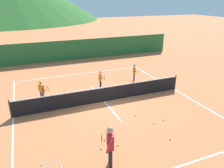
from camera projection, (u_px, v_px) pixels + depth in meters
ground_plane at (104, 101)px, 13.70m from camera, size 120.00×120.00×0.00m
line_baseline_far at (81, 74)px, 18.71m from camera, size 10.50×0.08×0.01m
line_sideline_west at (13, 117)px, 11.85m from camera, size 0.08×12.23×0.01m
line_sideline_east at (174, 89)px, 15.55m from camera, size 0.08×12.23×0.01m
line_service_center at (104, 101)px, 13.70m from camera, size 0.08×5.31×0.01m
tennis_net at (104, 94)px, 13.52m from camera, size 10.72×0.08×1.05m
instructor at (110, 143)px, 8.10m from camera, size 0.46×0.84×1.72m
student_0 at (42, 90)px, 13.36m from camera, size 0.60×0.57×1.38m
student_1 at (101, 78)px, 15.39m from camera, size 0.42×0.72×1.32m
student_2 at (134, 71)px, 16.88m from camera, size 0.44×0.72×1.32m
tennis_ball_0 at (135, 116)px, 11.99m from camera, size 0.07×0.07×0.07m
tennis_ball_1 at (163, 120)px, 11.59m from camera, size 0.07×0.07×0.07m
tennis_ball_2 at (170, 139)px, 9.97m from camera, size 0.07×0.07×0.07m
tennis_ball_3 at (154, 123)px, 11.28m from camera, size 0.07×0.07×0.07m
tennis_ball_4 at (101, 149)px, 9.36m from camera, size 0.07×0.07×0.07m
tennis_ball_5 at (105, 139)px, 9.96m from camera, size 0.07×0.07×0.07m
tennis_ball_6 at (42, 165)px, 8.46m from camera, size 0.07×0.07×0.07m
tennis_ball_7 at (118, 145)px, 9.60m from camera, size 0.07×0.07×0.07m
windscreen_fence at (68, 50)px, 22.46m from camera, size 23.09×0.08×2.06m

